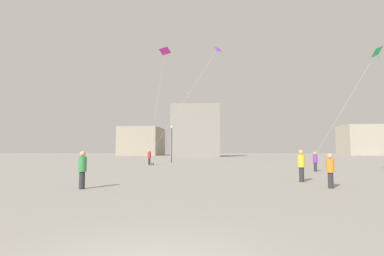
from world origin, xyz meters
name	(u,v)px	position (x,y,z in m)	size (l,w,h in m)	color
person_in_red	(149,157)	(-5.40, 29.82, 0.98)	(0.39, 0.39, 1.80)	#2D2D33
person_in_orange	(330,169)	(6.81, 9.68, 0.88)	(0.35, 0.35, 1.61)	#2D2D33
person_in_purple	(315,161)	(10.14, 20.25, 0.89)	(0.36, 0.36, 1.63)	#2D2D33
person_in_yellow	(301,164)	(6.38, 12.38, 0.98)	(0.39, 0.39, 1.79)	#2D2D33
person_in_green	(82,168)	(-4.68, 9.03, 0.95)	(0.38, 0.38, 1.73)	#2D2D33
kite_magenta_delta	(164,54)	(-3.42, 27.61, 12.59)	(2.71, 2.94, 11.88)	#D12899
kite_emerald_delta	(375,54)	(13.12, 16.44, 8.56)	(3.64, 4.53, 7.71)	green
kite_violet_diamond	(217,51)	(2.50, 28.21, 13.04)	(8.64, 2.22, 12.35)	purple
building_left_hall	(142,142)	(-19.00, 90.69, 4.51)	(13.36, 15.50, 9.01)	#A39984
building_centre_hall	(196,131)	(-1.00, 72.66, 6.76)	(12.50, 8.71, 13.52)	gray
building_right_hall	(362,140)	(53.00, 92.60, 4.90)	(12.81, 10.01, 9.79)	#B2A893
lamppost_east	(172,138)	(-3.54, 36.88, 3.46)	(0.36, 0.36, 5.19)	#2D2D30
handbag_beside_flyer	(152,164)	(-5.05, 29.92, 0.12)	(0.32, 0.14, 0.24)	brown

